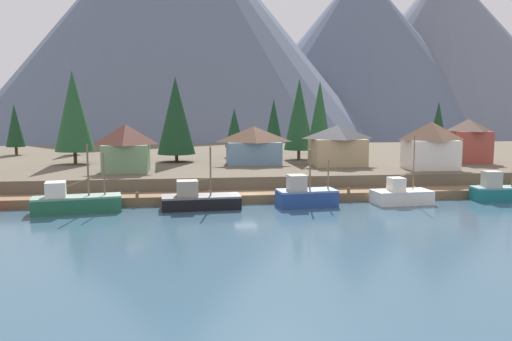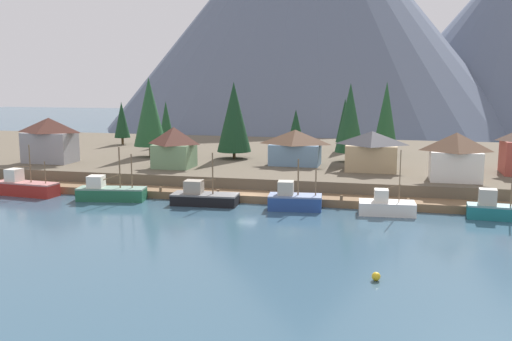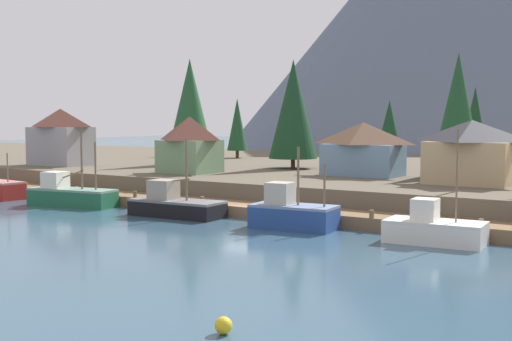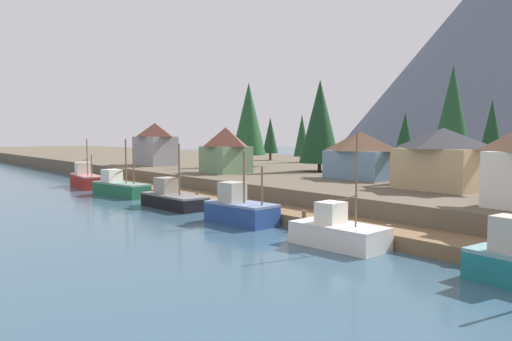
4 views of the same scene
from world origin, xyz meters
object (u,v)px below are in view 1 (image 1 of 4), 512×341
at_px(house_blue, 254,145).
at_px(conifer_centre, 234,128).
at_px(fishing_boat_black, 199,200).
at_px(house_green, 126,148).
at_px(conifer_mid_left, 320,114).
at_px(conifer_back_right, 73,111).
at_px(conifer_far_left, 74,126).
at_px(conifer_near_right, 176,116).
at_px(conifer_back_left, 299,114).
at_px(fishing_boat_teal, 500,191).
at_px(house_white, 431,145).
at_px(conifer_far_right, 274,121).
at_px(conifer_near_left, 15,126).
at_px(conifer_mid_right, 438,121).
at_px(fishing_boat_white, 401,195).
at_px(house_red, 468,140).
at_px(fishing_boat_green, 75,202).
at_px(fishing_boat_blue, 305,196).
at_px(house_tan, 337,145).

xyz_separation_m(house_blue, conifer_centre, (-1.83, 11.47, 2.02)).
xyz_separation_m(fishing_boat_black, house_green, (-9.05, 13.19, 4.68)).
relative_size(conifer_mid_left, conifer_back_right, 0.95).
height_order(conifer_mid_left, conifer_far_left, conifer_mid_left).
relative_size(conifer_near_right, conifer_back_left, 1.01).
bearing_deg(fishing_boat_teal, conifer_mid_left, 114.58).
bearing_deg(house_white, conifer_far_right, 121.00).
distance_m(fishing_boat_black, conifer_centre, 32.78).
height_order(conifer_near_left, conifer_mid_left, conifer_mid_left).
bearing_deg(house_white, conifer_near_left, 155.16).
bearing_deg(conifer_mid_right, fishing_boat_black, -139.07).
relative_size(fishing_boat_white, house_green, 1.25).
bearing_deg(conifer_far_left, house_red, -18.21).
height_order(conifer_near_right, conifer_back_left, conifer_near_right).
bearing_deg(conifer_far_right, conifer_near_right, -140.90).
bearing_deg(conifer_mid_right, conifer_mid_left, -166.14).
bearing_deg(fishing_boat_green, fishing_boat_teal, -8.32).
height_order(fishing_boat_black, fishing_boat_teal, fishing_boat_black).
bearing_deg(conifer_centre, fishing_boat_teal, -47.39).
height_order(fishing_boat_teal, conifer_back_left, conifer_back_left).
height_order(fishing_boat_green, house_blue, house_blue).
xyz_separation_m(conifer_back_right, conifer_far_right, (32.15, 15.23, -2.04)).
xyz_separation_m(house_red, conifer_mid_left, (-19.03, 15.96, 3.81)).
distance_m(fishing_boat_blue, conifer_near_right, 30.13).
bearing_deg(conifer_mid_right, conifer_far_right, -176.85).
distance_m(house_green, conifer_far_right, 35.14).
bearing_deg(house_red, conifer_centre, 159.73).
relative_size(house_tan, conifer_far_right, 0.78).
bearing_deg(house_white, conifer_back_right, 165.30).
height_order(fishing_boat_green, house_red, house_red).
bearing_deg(conifer_near_left, conifer_back_left, -16.56).
relative_size(fishing_boat_black, conifer_back_left, 0.67).
relative_size(fishing_boat_teal, conifer_far_left, 0.79).
xyz_separation_m(fishing_boat_white, house_tan, (-2.46, 17.34, 4.51)).
bearing_deg(conifer_near_right, house_blue, -23.96).
distance_m(fishing_boat_white, house_green, 34.72).
height_order(fishing_boat_white, conifer_mid_right, conifer_mid_right).
height_order(fishing_boat_white, conifer_back_right, conifer_back_right).
bearing_deg(house_white, house_green, 176.97).
height_order(house_blue, conifer_centre, conifer_centre).
distance_m(fishing_boat_blue, conifer_centre, 32.47).
distance_m(fishing_boat_blue, house_tan, 19.84).
xyz_separation_m(fishing_boat_blue, house_blue, (-3.24, 20.00, 4.16)).
distance_m(conifer_back_right, conifer_far_right, 35.64).
xyz_separation_m(fishing_boat_black, conifer_near_right, (-2.87, 25.01, 8.57)).
height_order(fishing_boat_white, conifer_back_left, conifer_back_left).
height_order(conifer_mid_right, conifer_centre, conifer_mid_right).
xyz_separation_m(fishing_boat_white, conifer_mid_left, (-0.75, 34.70, 8.70)).
height_order(fishing_boat_black, house_green, house_green).
xyz_separation_m(house_tan, conifer_far_right, (-5.76, 21.78, 2.77)).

